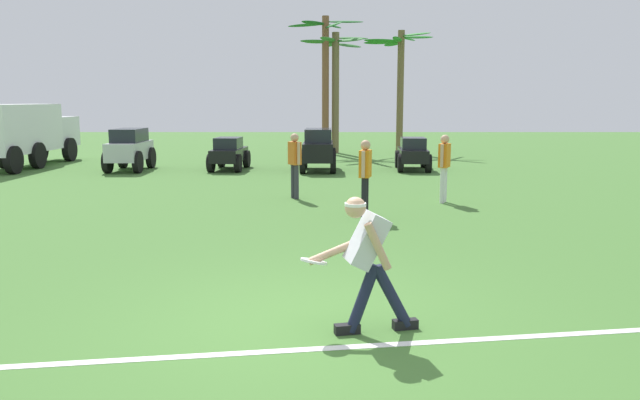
{
  "coord_description": "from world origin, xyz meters",
  "views": [
    {
      "loc": [
        0.22,
        -6.34,
        2.34
      ],
      "look_at": [
        0.24,
        2.62,
        0.9
      ],
      "focal_mm": 35.0,
      "sensor_mm": 36.0,
      "label": 1
    }
  ],
  "objects_px": {
    "palm_tree_right_of_centre": "(398,75)",
    "frisbee_thrower": "(366,257)",
    "parked_car_slot_c": "(317,149)",
    "teammate_deep": "(293,160)",
    "parked_car_slot_b": "(228,153)",
    "frisbee_in_flight": "(312,261)",
    "box_truck": "(26,132)",
    "teammate_midfield": "(443,162)",
    "palm_tree_left_of_centre": "(334,79)",
    "teammate_near_sideline": "(364,171)",
    "parked_car_slot_d": "(411,153)",
    "parked_car_slot_a": "(128,148)",
    "palm_tree_far_left": "(324,72)"
  },
  "relations": [
    {
      "from": "frisbee_in_flight",
      "to": "palm_tree_right_of_centre",
      "type": "relative_size",
      "value": 0.07
    },
    {
      "from": "parked_car_slot_c",
      "to": "box_truck",
      "type": "bearing_deg",
      "value": 172.64
    },
    {
      "from": "parked_car_slot_b",
      "to": "parked_car_slot_d",
      "type": "xyz_separation_m",
      "value": [
        6.21,
        -0.05,
        0.0
      ]
    },
    {
      "from": "palm_tree_left_of_centre",
      "to": "frisbee_in_flight",
      "type": "bearing_deg",
      "value": -91.95
    },
    {
      "from": "parked_car_slot_a",
      "to": "parked_car_slot_b",
      "type": "relative_size",
      "value": 1.04
    },
    {
      "from": "frisbee_thrower",
      "to": "box_truck",
      "type": "distance_m",
      "value": 19.3
    },
    {
      "from": "parked_car_slot_b",
      "to": "palm_tree_far_left",
      "type": "relative_size",
      "value": 0.38
    },
    {
      "from": "frisbee_in_flight",
      "to": "palm_tree_far_left",
      "type": "distance_m",
      "value": 21.86
    },
    {
      "from": "teammate_near_sideline",
      "to": "box_truck",
      "type": "relative_size",
      "value": 0.26
    },
    {
      "from": "frisbee_thrower",
      "to": "parked_car_slot_c",
      "type": "relative_size",
      "value": 0.59
    },
    {
      "from": "frisbee_in_flight",
      "to": "parked_car_slot_c",
      "type": "distance_m",
      "value": 14.59
    },
    {
      "from": "teammate_midfield",
      "to": "box_truck",
      "type": "xyz_separation_m",
      "value": [
        -13.15,
        7.87,
        0.29
      ]
    },
    {
      "from": "frisbee_in_flight",
      "to": "teammate_midfield",
      "type": "bearing_deg",
      "value": 70.15
    },
    {
      "from": "parked_car_slot_d",
      "to": "parked_car_slot_b",
      "type": "bearing_deg",
      "value": 179.51
    },
    {
      "from": "teammate_near_sideline",
      "to": "box_truck",
      "type": "xyz_separation_m",
      "value": [
        -11.21,
        9.74,
        0.29
      ]
    },
    {
      "from": "teammate_midfield",
      "to": "parked_car_slot_a",
      "type": "relative_size",
      "value": 0.66
    },
    {
      "from": "frisbee_in_flight",
      "to": "teammate_midfield",
      "type": "distance_m",
      "value": 8.56
    },
    {
      "from": "parked_car_slot_c",
      "to": "palm_tree_right_of_centre",
      "type": "relative_size",
      "value": 0.44
    },
    {
      "from": "parked_car_slot_a",
      "to": "box_truck",
      "type": "relative_size",
      "value": 0.4
    },
    {
      "from": "box_truck",
      "to": "teammate_deep",
      "type": "bearing_deg",
      "value": -36.82
    },
    {
      "from": "teammate_midfield",
      "to": "parked_car_slot_d",
      "type": "distance_m",
      "value": 6.83
    },
    {
      "from": "parked_car_slot_c",
      "to": "teammate_near_sideline",
      "type": "bearing_deg",
      "value": -83.53
    },
    {
      "from": "parked_car_slot_a",
      "to": "frisbee_in_flight",
      "type": "bearing_deg",
      "value": -66.77
    },
    {
      "from": "teammate_deep",
      "to": "parked_car_slot_b",
      "type": "xyz_separation_m",
      "value": [
        -2.48,
        6.27,
        -0.38
      ]
    },
    {
      "from": "frisbee_in_flight",
      "to": "parked_car_slot_d",
      "type": "bearing_deg",
      "value": 77.86
    },
    {
      "from": "parked_car_slot_a",
      "to": "parked_car_slot_d",
      "type": "xyz_separation_m",
      "value": [
        9.51,
        0.15,
        -0.18
      ]
    },
    {
      "from": "frisbee_in_flight",
      "to": "box_truck",
      "type": "height_order",
      "value": "box_truck"
    },
    {
      "from": "parked_car_slot_a",
      "to": "parked_car_slot_b",
      "type": "xyz_separation_m",
      "value": [
        3.3,
        0.2,
        -0.18
      ]
    },
    {
      "from": "parked_car_slot_d",
      "to": "palm_tree_left_of_centre",
      "type": "xyz_separation_m",
      "value": [
        -2.46,
        6.98,
        2.71
      ]
    },
    {
      "from": "palm_tree_right_of_centre",
      "to": "frisbee_thrower",
      "type": "bearing_deg",
      "value": -97.88
    },
    {
      "from": "frisbee_in_flight",
      "to": "parked_car_slot_c",
      "type": "relative_size",
      "value": 0.16
    },
    {
      "from": "frisbee_thrower",
      "to": "palm_tree_far_left",
      "type": "height_order",
      "value": "palm_tree_far_left"
    },
    {
      "from": "parked_car_slot_a",
      "to": "box_truck",
      "type": "height_order",
      "value": "box_truck"
    },
    {
      "from": "parked_car_slot_d",
      "to": "palm_tree_far_left",
      "type": "distance_m",
      "value": 7.99
    },
    {
      "from": "frisbee_in_flight",
      "to": "parked_car_slot_b",
      "type": "xyz_separation_m",
      "value": [
        -3.02,
        14.91,
        -0.16
      ]
    },
    {
      "from": "frisbee_thrower",
      "to": "teammate_near_sideline",
      "type": "bearing_deg",
      "value": 86.13
    },
    {
      "from": "teammate_deep",
      "to": "palm_tree_right_of_centre",
      "type": "height_order",
      "value": "palm_tree_right_of_centre"
    },
    {
      "from": "parked_car_slot_a",
      "to": "teammate_deep",
      "type": "bearing_deg",
      "value": -46.4
    },
    {
      "from": "parked_car_slot_b",
      "to": "parked_car_slot_d",
      "type": "height_order",
      "value": "same"
    },
    {
      "from": "frisbee_thrower",
      "to": "palm_tree_left_of_centre",
      "type": "xyz_separation_m",
      "value": [
        0.2,
        21.93,
        2.48
      ]
    },
    {
      "from": "palm_tree_left_of_centre",
      "to": "palm_tree_right_of_centre",
      "type": "height_order",
      "value": "palm_tree_right_of_centre"
    },
    {
      "from": "parked_car_slot_b",
      "to": "parked_car_slot_c",
      "type": "distance_m",
      "value": 3.05
    },
    {
      "from": "teammate_near_sideline",
      "to": "teammate_midfield",
      "type": "height_order",
      "value": "same"
    },
    {
      "from": "teammate_midfield",
      "to": "palm_tree_left_of_centre",
      "type": "distance_m",
      "value": 14.16
    },
    {
      "from": "frisbee_thrower",
      "to": "parked_car_slot_a",
      "type": "relative_size",
      "value": 0.59
    },
    {
      "from": "parked_car_slot_b",
      "to": "parked_car_slot_c",
      "type": "bearing_deg",
      "value": -6.07
    },
    {
      "from": "palm_tree_right_of_centre",
      "to": "teammate_midfield",
      "type": "bearing_deg",
      "value": -92.94
    },
    {
      "from": "teammate_deep",
      "to": "teammate_near_sideline",
      "type": "bearing_deg",
      "value": -58.74
    },
    {
      "from": "teammate_midfield",
      "to": "teammate_deep",
      "type": "bearing_deg",
      "value": 170.08
    },
    {
      "from": "box_truck",
      "to": "palm_tree_right_of_centre",
      "type": "distance_m",
      "value": 15.45
    }
  ]
}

